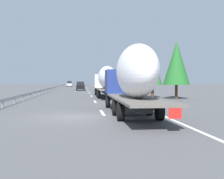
# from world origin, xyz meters

# --- Properties ---
(ground_plane) EXTENTS (260.00, 260.00, 0.00)m
(ground_plane) POSITION_xyz_m (40.00, 0.00, 0.00)
(ground_plane) COLOR #4C4C4F
(lane_stripe_0) EXTENTS (3.20, 0.20, 0.01)m
(lane_stripe_0) POSITION_xyz_m (2.00, -1.80, 0.00)
(lane_stripe_0) COLOR white
(lane_stripe_0) RESTS_ON ground_plane
(lane_stripe_1) EXTENTS (3.20, 0.20, 0.01)m
(lane_stripe_1) POSITION_xyz_m (12.16, -1.80, 0.00)
(lane_stripe_1) COLOR white
(lane_stripe_1) RESTS_ON ground_plane
(lane_stripe_2) EXTENTS (3.20, 0.20, 0.01)m
(lane_stripe_2) POSITION_xyz_m (22.98, -1.80, 0.00)
(lane_stripe_2) COLOR white
(lane_stripe_2) RESTS_ON ground_plane
(lane_stripe_3) EXTENTS (3.20, 0.20, 0.01)m
(lane_stripe_3) POSITION_xyz_m (33.02, -1.80, 0.00)
(lane_stripe_3) COLOR white
(lane_stripe_3) RESTS_ON ground_plane
(lane_stripe_4) EXTENTS (3.20, 0.20, 0.01)m
(lane_stripe_4) POSITION_xyz_m (41.98, -1.80, 0.00)
(lane_stripe_4) COLOR white
(lane_stripe_4) RESTS_ON ground_plane
(lane_stripe_5) EXTENTS (3.20, 0.20, 0.01)m
(lane_stripe_5) POSITION_xyz_m (54.68, -1.80, 0.00)
(lane_stripe_5) COLOR white
(lane_stripe_5) RESTS_ON ground_plane
(lane_stripe_6) EXTENTS (3.20, 0.20, 0.01)m
(lane_stripe_6) POSITION_xyz_m (64.04, -1.80, 0.00)
(lane_stripe_6) COLOR white
(lane_stripe_6) RESTS_ON ground_plane
(lane_stripe_7) EXTENTS (3.20, 0.20, 0.01)m
(lane_stripe_7) POSITION_xyz_m (75.96, -1.80, 0.00)
(lane_stripe_7) COLOR white
(lane_stripe_7) RESTS_ON ground_plane
(lane_stripe_8) EXTENTS (3.20, 0.20, 0.01)m
(lane_stripe_8) POSITION_xyz_m (76.98, -1.80, 0.00)
(lane_stripe_8) COLOR white
(lane_stripe_8) RESTS_ON ground_plane
(lane_stripe_9) EXTENTS (3.20, 0.20, 0.01)m
(lane_stripe_9) POSITION_xyz_m (88.19, -1.80, 0.00)
(lane_stripe_9) COLOR white
(lane_stripe_9) RESTS_ON ground_plane
(edge_line_right) EXTENTS (110.00, 0.20, 0.01)m
(edge_line_right) POSITION_xyz_m (45.00, -5.50, 0.00)
(edge_line_right) COLOR white
(edge_line_right) RESTS_ON ground_plane
(truck_lead) EXTENTS (14.33, 2.55, 4.03)m
(truck_lead) POSITION_xyz_m (19.39, -3.60, 2.35)
(truck_lead) COLOR silver
(truck_lead) RESTS_ON ground_plane
(truck_trailing) EXTENTS (13.91, 2.55, 4.36)m
(truck_trailing) POSITION_xyz_m (0.39, -3.60, 2.46)
(truck_trailing) COLOR navy
(truck_trailing) RESTS_ON ground_plane
(car_black_suv) EXTENTS (4.71, 1.89, 1.97)m
(car_black_suv) POSITION_xyz_m (45.75, -0.16, 0.98)
(car_black_suv) COLOR black
(car_black_suv) RESTS_ON ground_plane
(car_silver_hatch) EXTENTS (4.29, 1.75, 2.00)m
(car_silver_hatch) POSITION_xyz_m (83.33, 3.84, 0.99)
(car_silver_hatch) COLOR #ADB2B7
(car_silver_hatch) RESTS_ON ground_plane
(road_sign) EXTENTS (0.10, 0.90, 2.93)m
(road_sign) POSITION_xyz_m (42.51, -6.70, 2.04)
(road_sign) COLOR gray
(road_sign) RESTS_ON ground_plane
(tree_0) EXTENTS (3.20, 3.20, 5.12)m
(tree_0) POSITION_xyz_m (45.05, -11.45, 3.35)
(tree_0) COLOR #472D19
(tree_0) RESTS_ON ground_plane
(tree_1) EXTENTS (3.23, 3.23, 5.81)m
(tree_1) POSITION_xyz_m (55.33, -13.38, 3.74)
(tree_1) COLOR #472D19
(tree_1) RESTS_ON ground_plane
(tree_2) EXTENTS (2.50, 2.50, 5.94)m
(tree_2) POSITION_xyz_m (18.15, -9.52, 3.77)
(tree_2) COLOR #472D19
(tree_2) RESTS_ON ground_plane
(tree_3) EXTENTS (3.19, 3.19, 6.95)m
(tree_3) POSITION_xyz_m (15.35, -11.74, 4.32)
(tree_3) COLOR #472D19
(tree_3) RESTS_ON ground_plane
(tree_4) EXTENTS (3.29, 3.29, 5.32)m
(tree_4) POSITION_xyz_m (54.40, -10.81, 3.35)
(tree_4) COLOR #472D19
(tree_4) RESTS_ON ground_plane
(guardrail_median) EXTENTS (94.00, 0.10, 0.76)m
(guardrail_median) POSITION_xyz_m (43.00, 6.00, 0.58)
(guardrail_median) COLOR #9EA0A5
(guardrail_median) RESTS_ON ground_plane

